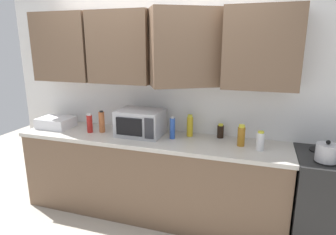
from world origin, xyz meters
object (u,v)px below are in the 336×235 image
Objects in this scene: kettle at (327,153)px; bottle_amber_vinegar at (241,136)px; bottle_red_sauce at (90,123)px; dish_rack at (56,123)px; bottle_yellow_mustard at (190,126)px; bottle_soy_dark at (220,131)px; bottle_blue_cleaner at (172,128)px; bottle_spice_jar at (102,122)px; bottle_white_jar at (260,141)px; microwave at (140,123)px; stove_range at (336,205)px.

bottle_amber_vinegar is (-0.71, 0.19, 0.01)m from kettle.
dish_rack is at bearing 174.90° from bottle_red_sauce.
bottle_yellow_mustard is 1.57× the size of bottle_soy_dark.
bottle_blue_cleaner is at bearing 4.83° from bottle_red_sauce.
bottle_soy_dark is at bearing 157.87° from kettle.
bottle_soy_dark is (1.29, 0.21, -0.05)m from bottle_spice_jar.
bottle_white_jar reaches higher than bottle_soy_dark.
microwave reaches higher than kettle.
bottle_yellow_mustard is at bearing 163.72° from bottle_white_jar.
bottle_red_sauce is at bearing 177.17° from kettle.
bottle_white_jar is 0.48m from bottle_soy_dark.
bottle_spice_jar is at bearing -170.32° from bottle_yellow_mustard.
bottle_amber_vinegar is (2.13, 0.03, 0.04)m from dish_rack.
bottle_yellow_mustard is at bearing 14.26° from microwave.
bottle_blue_cleaner reaches higher than stove_range.
dish_rack is 1.60× the size of bottle_yellow_mustard.
bottle_white_jar reaches higher than stove_range.
bottle_white_jar is at bearing -178.52° from stove_range.
bottle_red_sauce is (-1.64, -0.08, 0.00)m from bottle_amber_vinegar.
bottle_amber_vinegar reaches higher than dish_rack.
bottle_amber_vinegar is at bearing 164.84° from kettle.
dish_rack is 2.31m from bottle_white_jar.
stove_range is 3.71× the size of bottle_spice_jar.
bottle_blue_cleaner is (-0.15, -0.14, -0.00)m from bottle_yellow_mustard.
bottle_soy_dark is (-0.23, 0.19, -0.03)m from bottle_amber_vinegar.
bottle_red_sauce reaches higher than kettle.
bottle_yellow_mustard reaches higher than bottle_amber_vinegar.
microwave is at bearing 178.18° from stove_range.
bottle_soy_dark is at bearing 21.28° from bottle_blue_cleaner.
bottle_red_sauce reaches higher than bottle_soy_dark.
bottle_white_jar reaches higher than dish_rack.
stove_range is 2.03m from microwave.
bottle_soy_dark is at bearing 140.19° from bottle_amber_vinegar.
stove_range is at bearing 0.54° from bottle_red_sauce.
microwave is 2.03× the size of bottle_blue_cleaner.
bottle_amber_vinegar is 0.97× the size of bottle_red_sauce.
bottle_blue_cleaner is 1.56× the size of bottle_soy_dark.
bottle_amber_vinegar is 0.56m from bottle_yellow_mustard.
bottle_soy_dark is (0.32, 0.05, -0.04)m from bottle_yellow_mustard.
bottle_amber_vinegar is (-0.88, 0.05, 0.55)m from stove_range.
kettle is 1.42m from bottle_blue_cleaner.
bottle_white_jar is 1.70m from bottle_spice_jar.
bottle_spice_jar is (-1.70, 0.05, 0.03)m from bottle_white_jar.
dish_rack is at bearing 176.78° from kettle.
bottle_soy_dark is (-0.40, 0.26, -0.02)m from bottle_white_jar.
bottle_spice_jar reaches higher than bottle_amber_vinegar.
dish_rack is at bearing 179.05° from bottle_white_jar.
stove_range is at bearing -2.03° from bottle_blue_cleaner.
bottle_blue_cleaner reaches higher than bottle_white_jar.
stove_range is at bearing 1.48° from bottle_white_jar.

